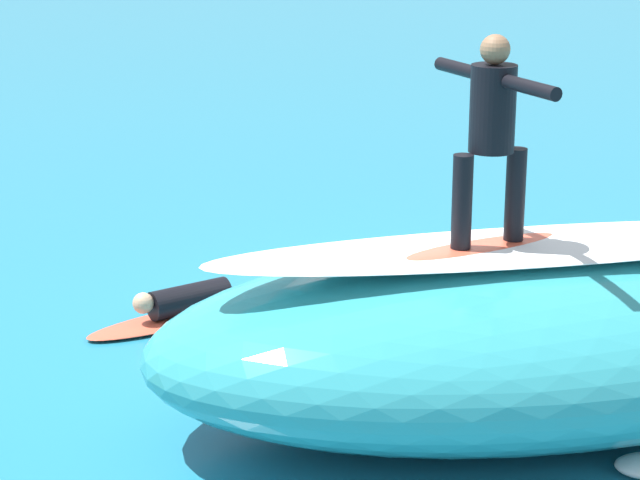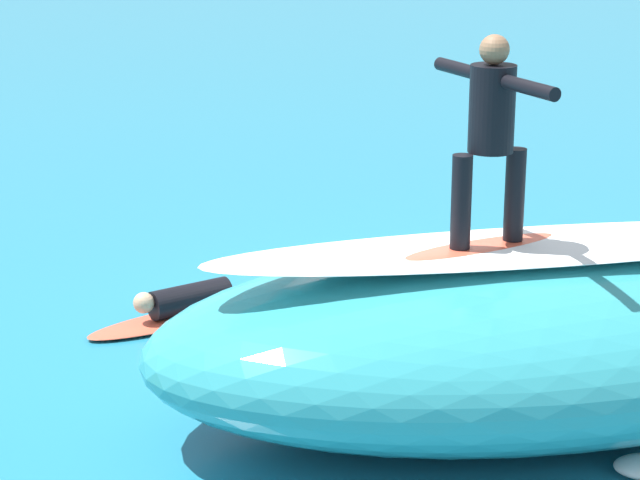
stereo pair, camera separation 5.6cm
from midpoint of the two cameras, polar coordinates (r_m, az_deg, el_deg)
name	(u,v)px [view 1 (the left image)]	position (r m, az deg, el deg)	size (l,w,h in m)	color
ground_plane	(395,318)	(12.88, 3.39, -3.66)	(120.00, 120.00, 0.00)	teal
wave_crest	(530,337)	(10.47, 9.57, -4.45)	(6.51, 3.11, 1.51)	teal
wave_foam_lip	(535,246)	(10.21, 9.79, -0.28)	(5.53, 1.09, 0.08)	white
surfboard_riding	(487,249)	(10.06, 7.60, -0.40)	(2.05, 0.50, 0.09)	#E0563D
surfer_riding	(492,124)	(9.81, 7.84, 5.35)	(0.67, 1.61, 1.70)	black
surfboard_paddling	(190,316)	(12.91, -6.18, -3.52)	(2.34, 0.56, 0.07)	#E0563D
surfer_paddling	(201,297)	(12.91, -5.67, -2.67)	(1.80, 0.59, 0.32)	black
foam_patch_mid	(517,275)	(14.16, 9.04, -1.62)	(0.99, 0.68, 0.14)	white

